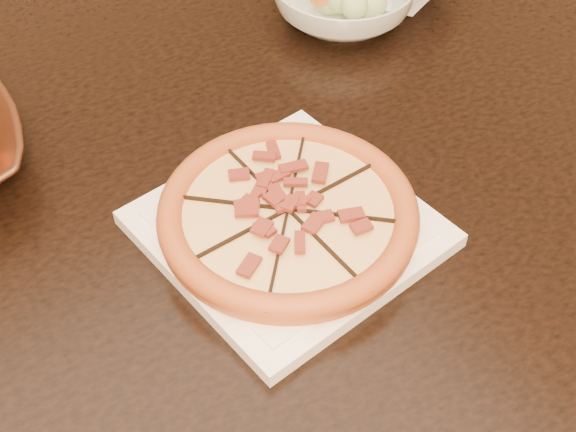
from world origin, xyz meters
name	(u,v)px	position (x,y,z in m)	size (l,w,h in m)	color
floor	(168,392)	(0.00, 0.00, -0.01)	(4.00, 4.00, 0.02)	#48261A
dining_table	(154,233)	(-0.04, -0.18, 0.66)	(1.63, 1.16, 0.75)	black
plate	(288,228)	(0.06, -0.35, 0.76)	(0.30, 0.30, 0.02)	white
pizza	(288,213)	(0.06, -0.35, 0.78)	(0.28, 0.28, 0.03)	#AF5328
salad_bowl	(343,0)	(0.36, -0.04, 0.78)	(0.21, 0.21, 0.06)	silver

